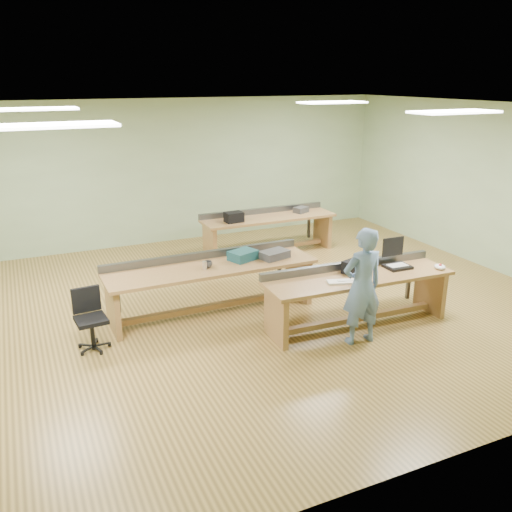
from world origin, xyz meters
name	(u,v)px	position (x,y,z in m)	size (l,w,h in m)	color
floor	(238,309)	(0.00, 0.00, 0.00)	(10.00, 10.00, 0.00)	#A17D3D
ceiling	(235,108)	(0.00, 0.00, 3.00)	(10.00, 10.00, 0.00)	silver
wall_back	(164,172)	(0.00, 4.00, 1.50)	(10.00, 0.04, 3.00)	#9FBB8D
wall_front	(423,322)	(0.00, -4.00, 1.50)	(10.00, 0.04, 3.00)	#9FBB8D
wall_right	(490,187)	(5.00, 0.00, 1.50)	(0.04, 8.00, 3.00)	#9FBB8D
fluor_panels	(235,110)	(0.00, 0.00, 2.97)	(6.20, 3.50, 0.03)	white
workbench_front	(357,288)	(1.35, -1.19, 0.55)	(2.79, 0.83, 0.86)	#A27544
workbench_mid	(211,277)	(-0.39, 0.07, 0.56)	(3.17, 0.87, 0.86)	#A27544
workbench_back	(268,226)	(1.66, 2.38, 0.55)	(2.72, 0.74, 0.86)	#A27544
person	(362,286)	(1.08, -1.68, 0.80)	(0.58, 0.38, 1.60)	#6584A6
laptop_base	(397,267)	(2.06, -1.17, 0.77)	(0.36, 0.30, 0.04)	black
laptop_screen	(393,247)	(2.06, -1.03, 1.03)	(0.36, 0.02, 0.28)	black
keyboard	(345,282)	(1.03, -1.36, 0.76)	(0.49, 0.16, 0.03)	silver
trackball_mouse	(440,267)	(2.58, -1.47, 0.79)	(0.15, 0.17, 0.07)	white
camera_bag	(352,267)	(1.32, -1.07, 0.84)	(0.27, 0.17, 0.18)	black
task_chair	(91,327)	(-2.23, -0.37, 0.30)	(0.48, 0.48, 0.81)	black
parts_bin_teal	(243,255)	(0.14, 0.11, 0.82)	(0.41, 0.30, 0.14)	#164047
parts_bin_grey	(274,254)	(0.61, -0.03, 0.81)	(0.44, 0.28, 0.12)	#323235
mug	(208,264)	(-0.47, -0.01, 0.80)	(0.13, 0.13, 0.10)	#323235
drinks_can	(205,265)	(-0.53, -0.06, 0.81)	(0.07, 0.07, 0.12)	silver
storage_box_back	(234,217)	(0.87, 2.25, 0.85)	(0.34, 0.24, 0.19)	black
tray_back	(301,210)	(2.42, 2.39, 0.81)	(0.28, 0.21, 0.11)	#323235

